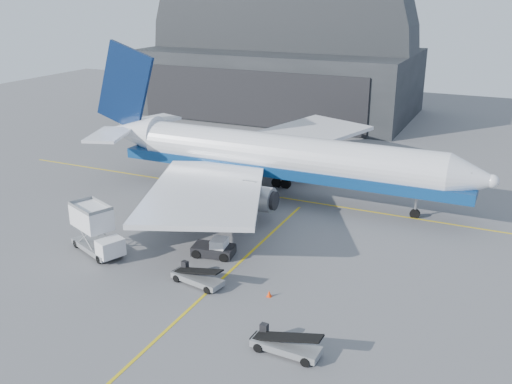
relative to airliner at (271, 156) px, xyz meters
The scene contains 9 objects.
ground 21.26m from the airliner, 77.56° to the right, with size 200.00×200.00×0.00m, color #565659.
taxi_lines 9.99m from the airliner, 59.47° to the right, with size 80.00×42.12×0.02m.
hangar 48.27m from the airliner, 111.42° to the left, with size 50.00×28.30×28.00m.
airliner is the anchor object (origin of this frame).
catering_truck 22.43m from the airliner, 112.05° to the right, with size 6.56×4.46×4.24m.
pushback_tug 17.37m from the airliner, 83.98° to the right, with size 4.00×2.71×1.72m.
belt_loader_a 22.61m from the airliner, 82.23° to the right, with size 4.94×2.40×1.84m.
belt_loader_b 30.89m from the airliner, 64.71° to the right, with size 4.99×1.90×1.89m.
traffic_cone 23.75m from the airliner, 66.81° to the right, with size 0.37×0.37×0.54m.
Camera 1 is at (20.32, -37.31, 22.76)m, focal length 40.00 mm.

